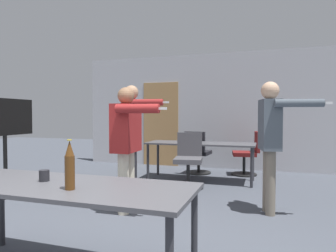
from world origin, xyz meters
The scene contains 12 objects.
back_wall centered at (-0.03, 5.55, 1.34)m, with size 6.06×0.12×2.69m.
conference_table_near centered at (-0.09, 0.39, 0.66)m, with size 2.00×0.75×0.72m.
conference_table_far centered at (0.19, 4.06, 0.66)m, with size 2.03×0.69×0.72m.
tv_screen centered at (-2.48, 2.12, 0.93)m, with size 0.44×1.11×1.50m.
person_near_casual centered at (1.42, 2.47, 1.01)m, with size 0.82×0.57×1.66m.
person_left_plaid centered at (-0.32, 1.97, 0.95)m, with size 0.77×0.67×1.60m.
person_center_tall centered at (-0.72, 2.99, 1.05)m, with size 0.84×0.61×1.73m.
office_chair_far_right centered at (0.01, 4.69, 0.42)m, with size 0.52×0.57×0.90m.
office_chair_near_pushed centered at (1.03, 4.88, 0.42)m, with size 0.58×0.52×0.90m.
office_chair_mid_tucked centered at (0.11, 3.50, 0.44)m, with size 0.52×0.58×0.93m.
beer_bottle centered at (0.06, 0.26, 0.89)m, with size 0.07×0.07×0.35m.
drink_cup centered at (-0.30, 0.43, 0.77)m, with size 0.08×0.08×0.09m.
Camera 1 is at (1.34, -1.50, 1.24)m, focal length 32.00 mm.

